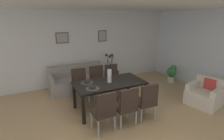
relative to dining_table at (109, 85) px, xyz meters
The scene contains 23 objects.
ground_plane 1.26m from the dining_table, 102.62° to the right, with size 9.00×9.00×0.00m, color tan.
back_wall_panel 2.31m from the dining_table, 96.06° to the left, with size 9.00×0.10×2.60m, color silver.
side_window_wall 3.53m from the dining_table, 10.71° to the right, with size 0.10×6.30×2.60m, color white.
ceiling_panel 2.09m from the dining_table, 109.93° to the right, with size 9.00×7.20×0.08m, color white.
dining_table is the anchor object (origin of this frame).
dining_chair_near_left 1.02m from the dining_table, 121.26° to the right, with size 0.46×0.46×0.92m.
dining_chair_near_right 1.03m from the dining_table, 122.63° to the left, with size 0.47×0.47×0.92m.
dining_chair_far_left 0.89m from the dining_table, 90.40° to the right, with size 0.45×0.45×0.92m.
dining_chair_far_right 0.90m from the dining_table, 89.37° to the left, with size 0.46×0.46×0.92m.
dining_chair_mid_left 1.04m from the dining_table, 58.83° to the right, with size 0.46×0.46×0.92m.
dining_chair_mid_right 1.01m from the dining_table, 58.93° to the left, with size 0.45×0.45×0.92m.
centerpiece_vase 0.36m from the dining_table, 55.35° to the left, with size 0.21×0.23×0.73m.
placemat_near_left 0.59m from the dining_table, 158.67° to the right, with size 0.32×0.32×0.01m, color #4C4742.
bowl_near_left 0.59m from the dining_table, 158.67° to the right, with size 0.17×0.17×0.07m.
placemat_near_right 0.59m from the dining_table, 158.67° to the left, with size 0.32×0.32×0.01m, color #4C4742.
bowl_near_right 0.59m from the dining_table, 158.67° to the left, with size 0.17×0.17×0.07m.
sofa 1.74m from the dining_table, 103.33° to the left, with size 1.85×0.84×0.80m.
side_table 1.85m from the dining_table, 61.85° to the left, with size 0.36×0.36×0.52m, color #33261E.
table_lamp 1.82m from the dining_table, 61.85° to the left, with size 0.22×0.22×0.51m.
armchair 2.70m from the dining_table, 21.36° to the right, with size 0.96×0.96×0.75m.
framed_picture_left 2.48m from the dining_table, 108.64° to the left, with size 0.41×0.03×0.35m.
framed_picture_center 2.48m from the dining_table, 71.36° to the left, with size 0.32×0.03×0.40m.
potted_plant 3.04m from the dining_table, 14.60° to the left, with size 0.36×0.36×0.67m.
Camera 1 is at (-1.55, -2.77, 2.34)m, focal length 27.93 mm.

